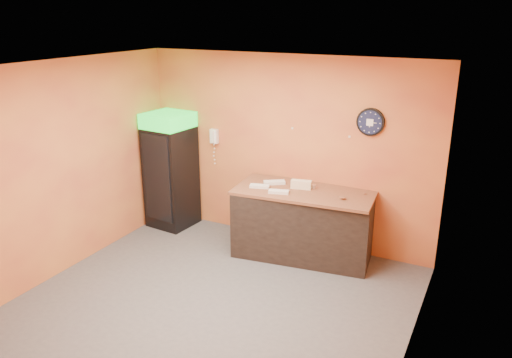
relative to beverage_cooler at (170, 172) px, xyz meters
The scene contains 15 objects.
floor 2.61m from the beverage_cooler, 41.06° to the right, with size 4.50×4.50×0.00m, color #47474C.
back_wall 1.95m from the beverage_cooler, 11.98° to the left, with size 4.50×0.02×2.80m, color #D7893C.
left_wall 1.73m from the beverage_cooler, 104.09° to the right, with size 0.02×4.00×2.80m, color #D7893C.
right_wall 4.43m from the beverage_cooler, 21.44° to the right, with size 0.02×4.00×2.80m, color #D7893C.
ceiling 3.09m from the beverage_cooler, 41.06° to the right, with size 4.50×4.00×0.02m, color white.
beverage_cooler is the anchor object (origin of this frame).
prep_counter 2.36m from the beverage_cooler, ahead, with size 1.90×0.85×0.95m, color black.
wall_clock 3.27m from the beverage_cooler, ahead, with size 0.38×0.06×0.38m.
wall_phone 0.93m from the beverage_cooler, 27.83° to the left, with size 0.12×0.11×0.23m.
butcher_paper 2.32m from the beverage_cooler, ahead, with size 1.93×0.91×0.04m, color brown.
sub_roll_stack 2.26m from the beverage_cooler, ahead, with size 0.30×0.15×0.12m.
wrapped_sandwich_left 1.73m from the beverage_cooler, ahead, with size 0.28×0.11×0.04m, color silver.
wrapped_sandwich_mid 2.07m from the beverage_cooler, ahead, with size 0.27×0.11×0.04m, color silver.
wrapped_sandwich_right 1.84m from the beverage_cooler, ahead, with size 0.31×0.12×0.04m, color silver.
kitchen_tool 2.42m from the beverage_cooler, ahead, with size 0.06×0.06×0.06m, color silver.
Camera 1 is at (2.82, -4.53, 3.36)m, focal length 35.00 mm.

